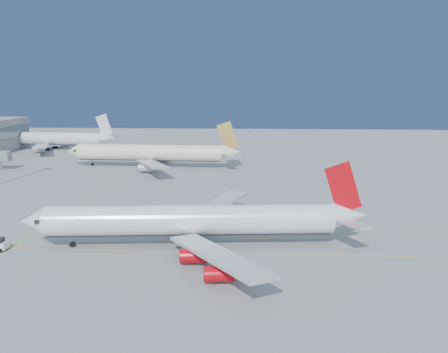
% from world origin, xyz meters
% --- Properties ---
extents(ground, '(500.00, 500.00, 0.00)m').
position_xyz_m(ground, '(0.00, 0.00, 0.00)').
color(ground, slate).
rests_on(ground, ground).
extents(taxiway_lines, '(118.86, 140.00, 0.02)m').
position_xyz_m(taxiway_lines, '(-14.71, 6.34, 0.01)').
color(taxiway_lines, '#DCB40C').
rests_on(taxiway_lines, ground).
extents(airliner_virgin, '(66.07, 59.07, 16.29)m').
position_xyz_m(airliner_virgin, '(-4.79, -10.00, 4.91)').
color(airliner_virgin, white).
rests_on(airliner_virgin, ground).
extents(airliner_etihad, '(67.10, 61.98, 17.52)m').
position_xyz_m(airliner_etihad, '(-31.98, 82.25, 5.33)').
color(airliner_etihad, silver).
rests_on(airliner_etihad, ground).
extents(airliner_third, '(64.61, 59.36, 17.32)m').
position_xyz_m(airliner_third, '(-90.88, 129.83, 5.24)').
color(airliner_third, white).
rests_on(airliner_third, ground).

